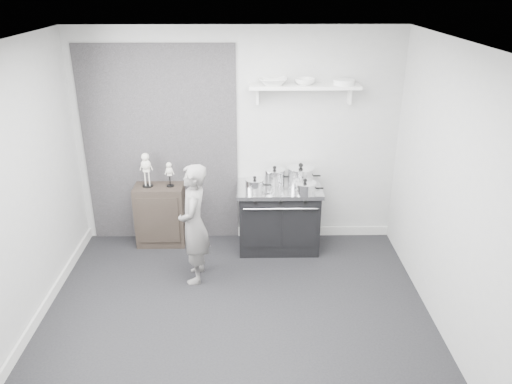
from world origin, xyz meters
TOP-DOWN VIEW (x-y plane):
  - ground at (0.00, 0.00)m, footprint 4.00×4.00m
  - room_shell at (-0.09, 0.15)m, footprint 4.02×3.62m
  - wall_shelf at (0.80, 1.68)m, footprint 1.30×0.26m
  - stove at (0.51, 1.48)m, footprint 1.04×0.65m
  - side_cabinet at (-0.99, 1.61)m, footprint 0.61×0.36m
  - child at (-0.47, 0.76)m, footprint 0.34×0.51m
  - pot_front_left at (0.21, 1.40)m, footprint 0.32×0.23m
  - pot_back_left at (0.46, 1.61)m, footprint 0.34×0.26m
  - pot_back_right at (0.78, 1.60)m, footprint 0.41×0.33m
  - pot_front_right at (0.81, 1.28)m, footprint 0.35×0.27m
  - skeleton_full at (-1.12, 1.61)m, footprint 0.14×0.09m
  - skeleton_torso at (-0.84, 1.61)m, footprint 0.10×0.06m
  - bowl_large at (0.43, 1.67)m, footprint 0.34×0.34m
  - bowl_small at (0.80, 1.67)m, footprint 0.23×0.23m
  - plate_stack at (1.26, 1.67)m, footprint 0.25×0.25m

SIDE VIEW (x-z plane):
  - ground at x=0.00m, z-range 0.00..0.00m
  - side_cabinet at x=-0.99m, z-range 0.00..0.80m
  - stove at x=0.51m, z-range 0.00..0.83m
  - child at x=-0.47m, z-range 0.00..1.39m
  - pot_front_left at x=0.21m, z-range 0.81..0.99m
  - pot_front_right at x=0.81m, z-range 0.81..1.00m
  - pot_back_left at x=0.46m, z-range 0.81..1.04m
  - pot_back_right at x=0.78m, z-range 0.80..1.07m
  - skeleton_torso at x=-0.84m, z-range 0.80..1.16m
  - skeleton_full at x=-1.12m, z-range 0.80..1.30m
  - room_shell at x=-0.09m, z-range 0.28..2.99m
  - wall_shelf at x=0.80m, z-range 1.89..2.13m
  - plate_stack at x=1.26m, z-range 2.04..2.10m
  - bowl_small at x=0.80m, z-range 2.04..2.11m
  - bowl_large at x=0.43m, z-range 2.04..2.12m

